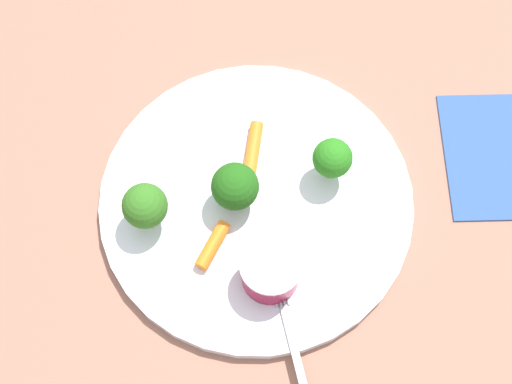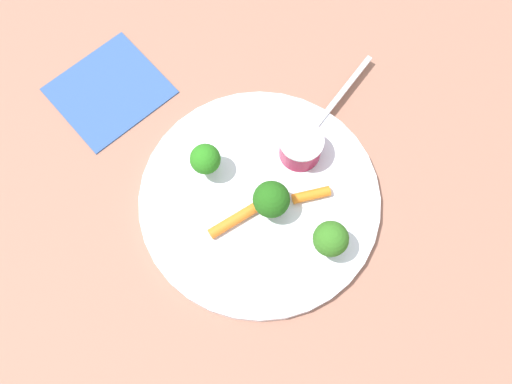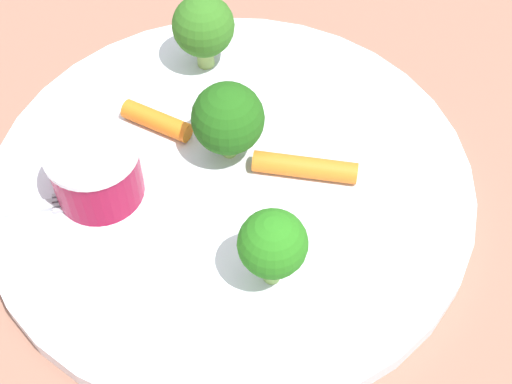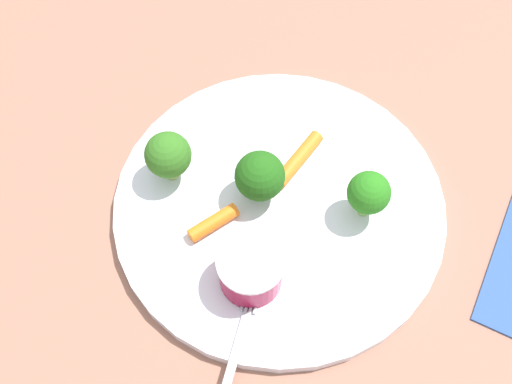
{
  "view_description": "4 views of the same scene",
  "coord_description": "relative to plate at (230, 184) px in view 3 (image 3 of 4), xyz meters",
  "views": [
    {
      "loc": [
        -0.26,
        0.02,
        0.62
      ],
      "look_at": [
        -0.0,
        0.0,
        0.03
      ],
      "focal_mm": 52.55,
      "sensor_mm": 36.0,
      "label": 1
    },
    {
      "loc": [
        0.16,
        0.15,
        0.63
      ],
      "look_at": [
        0.0,
        -0.01,
        0.02
      ],
      "focal_mm": 40.22,
      "sensor_mm": 36.0,
      "label": 2
    },
    {
      "loc": [
        0.0,
        -0.26,
        0.34
      ],
      "look_at": [
        0.01,
        -0.02,
        0.02
      ],
      "focal_mm": 51.61,
      "sensor_mm": 36.0,
      "label": 3
    },
    {
      "loc": [
        -0.23,
        -0.08,
        0.46
      ],
      "look_at": [
        -0.01,
        0.02,
        0.03
      ],
      "focal_mm": 42.81,
      "sensor_mm": 36.0,
      "label": 4
    }
  ],
  "objects": [
    {
      "name": "ground_plane",
      "position": [
        0.0,
        0.0,
        -0.01
      ],
      "size": [
        2.4,
        2.4,
        0.0
      ],
      "primitive_type": "plane",
      "color": "#946350"
    },
    {
      "name": "plate",
      "position": [
        0.0,
        0.0,
        0.0
      ],
      "size": [
        0.28,
        0.28,
        0.01
      ],
      "primitive_type": "cylinder",
      "color": "white",
      "rests_on": "ground_plane"
    },
    {
      "name": "sauce_cup",
      "position": [
        -0.07,
        -0.01,
        0.02
      ],
      "size": [
        0.05,
        0.05,
        0.04
      ],
      "color": "maroon",
      "rests_on": "plate"
    },
    {
      "name": "broccoli_floret_0",
      "position": [
        -0.01,
        0.09,
        0.04
      ],
      "size": [
        0.04,
        0.04,
        0.05
      ],
      "color": "#8EB25A",
      "rests_on": "plate"
    },
    {
      "name": "broccoli_floret_1",
      "position": [
        0.02,
        -0.07,
        0.04
      ],
      "size": [
        0.03,
        0.03,
        0.05
      ],
      "color": "#8DBC5A",
      "rests_on": "plate"
    },
    {
      "name": "broccoli_floret_2",
      "position": [
        0.0,
        0.02,
        0.04
      ],
      "size": [
        0.04,
        0.04,
        0.05
      ],
      "color": "#90C458",
      "rests_on": "plate"
    },
    {
      "name": "carrot_stick_0",
      "position": [
        0.04,
        0.0,
        0.01
      ],
      "size": [
        0.06,
        0.02,
        0.01
      ],
      "primitive_type": "cylinder",
      "rotation": [
        1.57,
        0.0,
        4.49
      ],
      "color": "orange",
      "rests_on": "plate"
    },
    {
      "name": "carrot_stick_1",
      "position": [
        -0.04,
        0.04,
        0.01
      ],
      "size": [
        0.04,
        0.03,
        0.01
      ],
      "primitive_type": "cylinder",
      "rotation": [
        1.57,
        0.0,
        4.17
      ],
      "color": "orange",
      "rests_on": "plate"
    }
  ]
}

